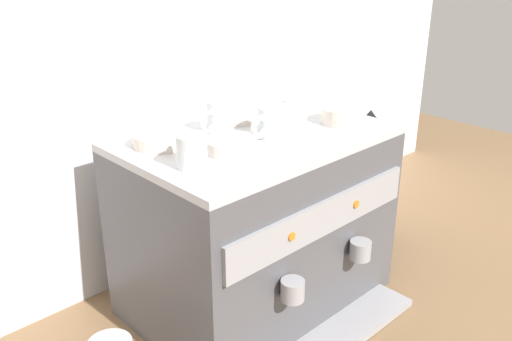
{
  "coord_description": "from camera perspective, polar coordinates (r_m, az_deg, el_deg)",
  "views": [
    {
      "loc": [
        -0.93,
        -0.97,
        0.96
      ],
      "look_at": [
        0.0,
        0.0,
        0.4
      ],
      "focal_mm": 38.84,
      "sensor_mm": 36.0,
      "label": 1
    }
  ],
  "objects": [
    {
      "name": "ceramic_bowl_2",
      "position": [
        1.29,
        -2.66,
        2.6
      ],
      "size": [
        0.12,
        0.12,
        0.03
      ],
      "color": "beige",
      "rests_on": "espresso_machine"
    },
    {
      "name": "ceramic_bowl_3",
      "position": [
        1.53,
        -1.92,
        5.82
      ],
      "size": [
        0.12,
        0.12,
        0.04
      ],
      "color": "beige",
      "rests_on": "espresso_machine"
    },
    {
      "name": "ceramic_cup_2",
      "position": [
        1.42,
        -3.85,
        5.48
      ],
      "size": [
        0.11,
        0.07,
        0.08
      ],
      "color": "silver",
      "rests_on": "espresso_machine"
    },
    {
      "name": "ceramic_bowl_0",
      "position": [
        1.52,
        8.84,
        5.62
      ],
      "size": [
        0.11,
        0.11,
        0.04
      ],
      "color": "beige",
      "rests_on": "espresso_machine"
    },
    {
      "name": "coffee_grinder",
      "position": [
        1.91,
        11.22,
        -0.62
      ],
      "size": [
        0.19,
        0.19,
        0.45
      ],
      "color": "#333338",
      "rests_on": "ground_plane"
    },
    {
      "name": "ceramic_cup_1",
      "position": [
        1.53,
        3.95,
        6.39
      ],
      "size": [
        0.11,
        0.08,
        0.06
      ],
      "color": "silver",
      "rests_on": "espresso_machine"
    },
    {
      "name": "ceramic_cup_0",
      "position": [
        1.2,
        -6.71,
        2.03
      ],
      "size": [
        0.07,
        0.11,
        0.08
      ],
      "color": "silver",
      "rests_on": "espresso_machine"
    },
    {
      "name": "ceramic_bowl_1",
      "position": [
        1.35,
        -9.97,
        3.15
      ],
      "size": [
        0.13,
        0.13,
        0.03
      ],
      "color": "beige",
      "rests_on": "espresso_machine"
    },
    {
      "name": "espresso_machine",
      "position": [
        1.51,
        0.1,
        -5.32
      ],
      "size": [
        0.68,
        0.56,
        0.5
      ],
      "color": "#4C4C51",
      "rests_on": "ground_plane"
    },
    {
      "name": "ceramic_cup_3",
      "position": [
        1.38,
        1.66,
        4.99
      ],
      "size": [
        0.12,
        0.08,
        0.08
      ],
      "color": "silver",
      "rests_on": "espresso_machine"
    },
    {
      "name": "ground_plane",
      "position": [
        1.65,
        0.0,
        -12.91
      ],
      "size": [
        4.0,
        4.0,
        0.0
      ],
      "primitive_type": "plane",
      "color": "brown"
    },
    {
      "name": "tiled_backsplash_wall",
      "position": [
        1.67,
        -8.35,
        7.25
      ],
      "size": [
        2.8,
        0.03,
        1.04
      ],
      "primitive_type": "cube",
      "color": "silver",
      "rests_on": "ground_plane"
    }
  ]
}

